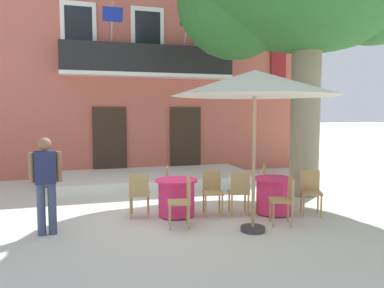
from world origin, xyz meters
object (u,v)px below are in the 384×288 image
cafe_chair_middle_1 (239,190)px  cafe_chair_middle_2 (285,197)px  cafe_table_middle (274,195)px  ground_planter_left (43,177)px  cafe_chair_middle_0 (268,182)px  cafe_umbrella (255,84)px  cafe_chair_near_tree_0 (212,189)px  cafe_chair_near_tree_1 (172,184)px  cafe_table_near_tree (176,197)px  cafe_chair_near_tree_3 (183,199)px  cafe_chair_near_tree_2 (139,192)px  cafe_chair_middle_3 (311,189)px  pedestrian_near_entrance (46,180)px

cafe_chair_middle_1 → cafe_chair_middle_2: same height
cafe_table_middle → ground_planter_left: cafe_table_middle is taller
cafe_chair_middle_0 → cafe_umbrella: cafe_umbrella is taller
cafe_chair_near_tree_0 → cafe_chair_middle_1: size_ratio=1.00×
cafe_chair_near_tree_1 → cafe_table_middle: 2.24m
cafe_chair_near_tree_0 → cafe_chair_middle_2: same height
cafe_table_near_tree → cafe_chair_near_tree_0: bearing=-5.1°
cafe_chair_near_tree_1 → cafe_chair_middle_2: same height
cafe_chair_near_tree_3 → cafe_chair_near_tree_2: bearing=129.7°
cafe_chair_middle_1 → cafe_table_near_tree: bearing=165.8°
cafe_chair_near_tree_3 → cafe_chair_middle_1: 1.38m
cafe_chair_middle_2 → cafe_chair_middle_3: bearing=29.2°
cafe_umbrella → pedestrian_near_entrance: cafe_umbrella is taller
cafe_chair_middle_0 → ground_planter_left: size_ratio=1.73×
cafe_chair_near_tree_1 → cafe_chair_near_tree_3: same height
cafe_chair_near_tree_3 → cafe_chair_middle_3: same height
cafe_chair_near_tree_2 → cafe_chair_middle_0: same height
ground_planter_left → pedestrian_near_entrance: (0.50, -4.43, 0.66)m
cafe_chair_middle_2 → ground_planter_left: (-4.77, 5.06, -0.23)m
cafe_chair_middle_0 → cafe_chair_middle_1: same height
cafe_chair_near_tree_1 → cafe_chair_middle_1: same height
cafe_table_near_tree → cafe_table_middle: 2.04m
cafe_chair_middle_1 → ground_planter_left: cafe_chair_middle_1 is taller
cafe_chair_near_tree_0 → pedestrian_near_entrance: bearing=-172.1°
cafe_chair_middle_1 → cafe_umbrella: cafe_umbrella is taller
cafe_umbrella → cafe_table_near_tree: bearing=129.1°
cafe_chair_middle_0 → cafe_umbrella: bearing=-125.5°
cafe_chair_middle_1 → pedestrian_near_entrance: (-3.69, -0.19, 0.43)m
cafe_chair_near_tree_0 → cafe_umbrella: (0.33, -1.26, 2.08)m
cafe_chair_near_tree_2 → cafe_chair_middle_2: bearing=-25.3°
cafe_chair_middle_2 → cafe_chair_middle_1: bearing=125.1°
cafe_chair_near_tree_2 → cafe_chair_near_tree_3: 1.08m
cafe_umbrella → ground_planter_left: bearing=127.4°
ground_planter_left → cafe_chair_middle_0: bearing=-34.9°
cafe_chair_near_tree_2 → cafe_chair_middle_3: same height
cafe_chair_near_tree_0 → cafe_chair_near_tree_2: same height
cafe_chair_middle_0 → cafe_chair_middle_1: size_ratio=1.00×
cafe_chair_near_tree_2 → cafe_chair_near_tree_1: bearing=38.8°
cafe_table_near_tree → cafe_chair_middle_0: size_ratio=0.95×
cafe_chair_middle_0 → cafe_chair_middle_3: size_ratio=1.00×
cafe_chair_middle_0 → cafe_chair_near_tree_2: bearing=-175.6°
cafe_umbrella → cafe_chair_near_tree_2: bearing=142.5°
cafe_chair_middle_1 → cafe_chair_middle_0: bearing=32.3°
cafe_table_near_tree → cafe_chair_middle_0: cafe_chair_middle_0 is taller
cafe_chair_middle_1 → ground_planter_left: bearing=134.7°
cafe_table_near_tree → ground_planter_left: 4.90m
pedestrian_near_entrance → cafe_chair_near_tree_1: bearing=26.5°
cafe_umbrella → pedestrian_near_entrance: bearing=166.9°
cafe_chair_middle_0 → cafe_chair_near_tree_3: bearing=-155.3°
cafe_chair_near_tree_2 → cafe_chair_middle_1: (2.00, -0.40, 0.00)m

